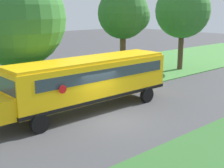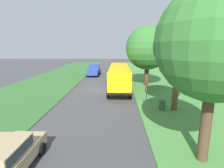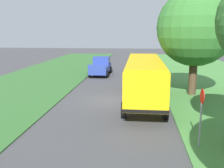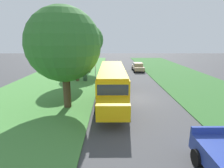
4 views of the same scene
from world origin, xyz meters
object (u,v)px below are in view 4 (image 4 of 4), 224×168
object	(u,v)px
oak_tree_roadside_mid	(77,42)
trash_bin	(85,78)
stop_sign	(95,69)
car_tan_nearest	(138,66)
school_bus	(112,80)
oak_tree_far_end	(88,40)
oak_tree_beside_bus	(65,45)

from	to	relation	value
oak_tree_roadside_mid	trash_bin	size ratio (longest dim) A/B	8.63
stop_sign	trash_bin	bearing A→B (deg)	-173.91
car_tan_nearest	trash_bin	distance (m)	12.20
school_bus	oak_tree_far_end	world-z (taller)	oak_tree_far_end
oak_tree_beside_bus	oak_tree_roadside_mid	world-z (taller)	oak_tree_beside_bus
trash_bin	oak_tree_beside_bus	bearing A→B (deg)	-90.17
oak_tree_roadside_mid	oak_tree_far_end	world-z (taller)	oak_tree_far_end
oak_tree_beside_bus	oak_tree_roadside_mid	size ratio (longest dim) A/B	1.09
oak_tree_beside_bus	oak_tree_far_end	distance (m)	16.98
oak_tree_beside_bus	stop_sign	distance (m)	10.97
school_bus	oak_tree_far_end	xyz separation A→B (m)	(-4.02, 14.58, 3.83)
car_tan_nearest	stop_sign	size ratio (longest dim) A/B	1.61
car_tan_nearest	oak_tree_beside_bus	xyz separation A→B (m)	(-8.89, -18.45, 4.53)
oak_tree_roadside_mid	trash_bin	xyz separation A→B (m)	(0.93, -0.03, -5.09)
car_tan_nearest	stop_sign	world-z (taller)	stop_sign
car_tan_nearest	oak_tree_beside_bus	size ratio (longest dim) A/B	0.52
school_bus	oak_tree_beside_bus	xyz separation A→B (m)	(-3.85, -2.40, 3.48)
oak_tree_far_end	stop_sign	distance (m)	8.03
oak_tree_roadside_mid	stop_sign	world-z (taller)	oak_tree_roadside_mid
school_bus	oak_tree_beside_bus	world-z (taller)	oak_tree_beside_bus
car_tan_nearest	trash_bin	xyz separation A→B (m)	(-8.87, -8.38, -0.43)
car_tan_nearest	oak_tree_far_end	bearing A→B (deg)	-170.81
oak_tree_roadside_mid	oak_tree_far_end	distance (m)	6.92
oak_tree_beside_bus	trash_bin	size ratio (longest dim) A/B	9.44
school_bus	car_tan_nearest	distance (m)	16.85
oak_tree_beside_bus	stop_sign	xyz separation A→B (m)	(1.49, 10.23, -3.67)
school_bus	stop_sign	bearing A→B (deg)	106.73
school_bus	stop_sign	size ratio (longest dim) A/B	4.53
school_bus	trash_bin	bearing A→B (deg)	116.47
oak_tree_beside_bus	oak_tree_far_end	xyz separation A→B (m)	(-0.18, 16.98, 0.35)
trash_bin	oak_tree_far_end	bearing A→B (deg)	91.69
school_bus	stop_sign	distance (m)	8.17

